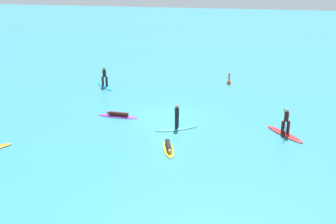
# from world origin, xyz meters

# --- Properties ---
(ground_plane) EXTENTS (120.00, 120.00, 0.00)m
(ground_plane) POSITION_xyz_m (0.00, 0.00, 0.00)
(ground_plane) COLOR teal
(ground_plane) RESTS_ON ground
(surfer_on_purple_board) EXTENTS (3.10, 0.93, 0.38)m
(surfer_on_purple_board) POSITION_xyz_m (-3.74, -0.23, 0.13)
(surfer_on_purple_board) COLOR purple
(surfer_on_purple_board) RESTS_ON ground_plane
(surfer_on_yellow_board) EXTENTS (1.29, 2.71, 0.40)m
(surfer_on_yellow_board) POSITION_xyz_m (0.81, -5.25, 0.15)
(surfer_on_yellow_board) COLOR yellow
(surfer_on_yellow_board) RESTS_ON ground_plane
(surfer_on_blue_board) EXTENTS (2.19, 2.43, 1.81)m
(surfer_on_blue_board) POSITION_xyz_m (-6.77, 6.80, 0.51)
(surfer_on_blue_board) COLOR #1E8CD1
(surfer_on_blue_board) RESTS_ON ground_plane
(surfer_on_red_board) EXTENTS (2.51, 2.98, 2.00)m
(surfer_on_red_board) POSITION_xyz_m (8.27, -1.84, 0.42)
(surfer_on_red_board) COLOR red
(surfer_on_red_board) RESTS_ON ground_plane
(surfer_on_teal_board) EXTENTS (3.08, 2.00, 1.78)m
(surfer_on_teal_board) POSITION_xyz_m (0.90, -1.85, 0.43)
(surfer_on_teal_board) COLOR #33C6CC
(surfer_on_teal_board) RESTS_ON ground_plane
(marker_buoy) EXTENTS (0.40, 0.40, 1.14)m
(marker_buoy) POSITION_xyz_m (4.29, 9.40, 0.21)
(marker_buoy) COLOR #E55119
(marker_buoy) RESTS_ON ground_plane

